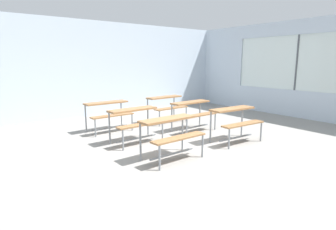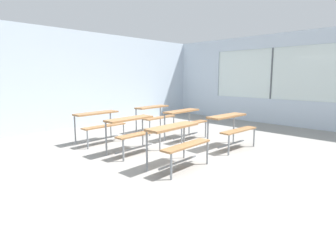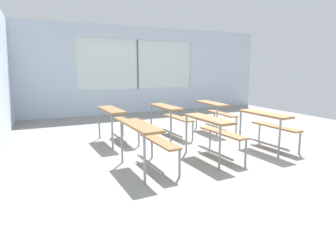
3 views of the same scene
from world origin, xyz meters
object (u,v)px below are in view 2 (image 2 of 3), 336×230
desk_bench_r1c0 (133,127)px  desk_bench_r0c0 (177,136)px  desk_bench_r0c1 (231,123)px  desk_bench_r1c1 (185,118)px  desk_bench_r2c0 (99,120)px  desk_bench_r2c1 (155,113)px

desk_bench_r1c0 → desk_bench_r0c0: bearing=-92.9°
desk_bench_r0c0 → desk_bench_r0c1: (1.78, 0.02, 0.00)m
desk_bench_r1c0 → desk_bench_r1c1: (1.70, 0.03, 0.00)m
desk_bench_r2c0 → desk_bench_r0c0: bearing=-91.0°
desk_bench_r2c0 → desk_bench_r2c1: size_ratio=0.99×
desk_bench_r0c1 → desk_bench_r1c0: 2.18m
desk_bench_r1c0 → desk_bench_r2c1: (1.77, 1.27, 0.00)m
desk_bench_r0c0 → desk_bench_r2c1: 3.10m
desk_bench_r0c1 → desk_bench_r1c0: size_ratio=1.00×
desk_bench_r0c1 → desk_bench_r1c1: same height
desk_bench_r1c0 → desk_bench_r2c0: 1.27m
desk_bench_r1c1 → desk_bench_r1c0: bearing=178.6°
desk_bench_r0c0 → desk_bench_r0c1: bearing=-2.0°
desk_bench_r0c0 → desk_bench_r1c0: same height
desk_bench_r0c0 → desk_bench_r0c1: same height
desk_bench_r0c0 → desk_bench_r2c0: same height
desk_bench_r1c1 → desk_bench_r2c0: size_ratio=1.01×
desk_bench_r0c1 → desk_bench_r2c0: bearing=128.7°
desk_bench_r0c0 → desk_bench_r2c0: 2.54m
desk_bench_r0c1 → desk_bench_r2c0: (-1.83, 2.52, 0.00)m
desk_bench_r0c0 → desk_bench_r1c0: bearing=87.3°
desk_bench_r0c1 → desk_bench_r2c1: size_ratio=1.00×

